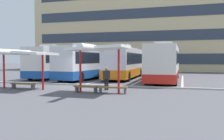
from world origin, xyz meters
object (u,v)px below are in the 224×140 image
coach_bus_0 (56,63)px  bench_2 (113,88)px  bench_0 (23,84)px  bench_1 (86,87)px  coach_bus_2 (125,63)px  waiting_passenger_0 (106,77)px  coach_bus_3 (164,63)px  coach_bus_1 (90,63)px  waiting_shelter_1 (98,49)px  waiting_shelter_0 (20,53)px

coach_bus_0 → bench_2: size_ratio=5.71×
bench_0 → bench_1: bearing=-4.6°
coach_bus_2 → coach_bus_0: bearing=-174.9°
coach_bus_0 → waiting_passenger_0: (9.39, -9.52, -0.85)m
coach_bus_2 → coach_bus_3: bearing=-20.7°
coach_bus_1 → coach_bus_3: coach_bus_1 is taller
waiting_shelter_1 → bench_0: bearing=173.6°
coach_bus_3 → waiting_shelter_1: size_ratio=2.80×
waiting_shelter_1 → coach_bus_0: bearing=129.6°
bench_0 → bench_2: 6.95m
coach_bus_1 → bench_0: 10.30m
waiting_passenger_0 → coach_bus_2: bearing=96.2°
waiting_shelter_1 → bench_1: waiting_shelter_1 is taller
coach_bus_2 → bench_2: 12.00m
coach_bus_3 → bench_1: coach_bus_3 is taller
coach_bus_1 → waiting_passenger_0: bearing=-61.8°
waiting_shelter_0 → bench_0: bearing=90.0°
waiting_shelter_1 → waiting_passenger_0: 2.62m
coach_bus_1 → bench_1: (3.92, -10.55, -1.42)m
coach_bus_0 → coach_bus_2: (8.27, 0.74, -0.04)m
bench_0 → bench_1: same height
coach_bus_1 → waiting_shelter_1: coach_bus_1 is taller
waiting_shelter_0 → bench_0: size_ratio=2.56×
coach_bus_1 → coach_bus_3: bearing=-3.1°
coach_bus_0 → waiting_shelter_1: (9.38, -11.33, 1.04)m
coach_bus_1 → bench_1: bearing=-69.6°
waiting_shelter_0 → bench_0: waiting_shelter_0 is taller
coach_bus_1 → waiting_shelter_0: bearing=-96.7°
bench_0 → bench_2: bearing=-3.0°
waiting_passenger_0 → bench_0: bearing=-169.4°
coach_bus_1 → waiting_shelter_0: coach_bus_1 is taller
coach_bus_1 → waiting_passenger_0: size_ratio=7.51×
bench_1 → bench_2: (1.80, 0.06, 0.01)m
coach_bus_1 → waiting_shelter_1: 11.88m
bench_2 → coach_bus_3: bearing=76.0°
coach_bus_1 → bench_2: (5.72, -10.49, -1.42)m
coach_bus_2 → bench_0: bearing=-113.4°
bench_0 → waiting_shelter_1: bearing=-6.4°
waiting_shelter_0 → coach_bus_3: bearing=46.6°
waiting_shelter_1 → bench_2: waiting_shelter_1 is taller
bench_2 → waiting_shelter_1: bearing=-160.7°
coach_bus_0 → waiting_shelter_0: (3.34, -10.94, 0.88)m
waiting_shelter_0 → coach_bus_0: bearing=107.0°
coach_bus_0 → coach_bus_3: size_ratio=0.91×
coach_bus_1 → coach_bus_3: 8.23m
coach_bus_1 → coach_bus_3: size_ratio=0.99×
coach_bus_3 → coach_bus_2: bearing=159.3°
coach_bus_1 → waiting_shelter_0: 10.53m
coach_bus_2 → waiting_shelter_1: coach_bus_2 is taller
coach_bus_0 → waiting_shelter_1: bearing=-50.4°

